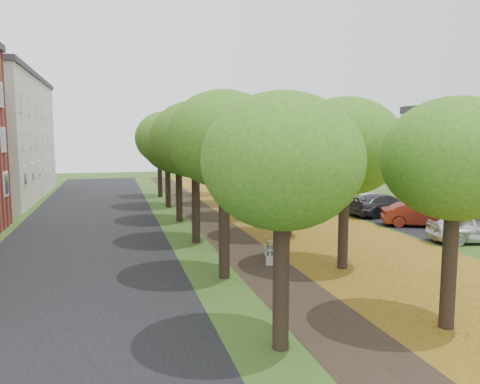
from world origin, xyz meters
TOP-DOWN VIEW (x-y plane):
  - ground at (0.00, 0.00)m, footprint 120.00×120.00m
  - street_asphalt at (-7.50, 15.00)m, footprint 8.00×70.00m
  - footpath at (0.00, 15.00)m, footprint 3.20×70.00m
  - leaf_verge at (5.00, 15.00)m, footprint 7.50×70.00m
  - parking_lot at (13.50, 16.00)m, footprint 9.00×16.00m
  - tree_row_west at (-2.20, 15.00)m, footprint 4.22×34.22m
  - tree_row_east at (2.60, 15.00)m, footprint 4.22×34.22m
  - bench at (0.25, 7.86)m, footprint 1.09×1.89m
  - car_silver at (11.00, 8.39)m, footprint 4.78×2.80m
  - car_red at (11.00, 12.70)m, footprint 4.45×3.02m
  - car_grey at (11.00, 16.51)m, footprint 5.23×2.83m
  - car_white at (11.00, 17.53)m, footprint 5.31×3.11m

SIDE VIEW (x-z plane):
  - ground at x=0.00m, z-range 0.00..0.00m
  - street_asphalt at x=-7.50m, z-range 0.00..0.01m
  - parking_lot at x=13.50m, z-range 0.00..0.01m
  - footpath at x=0.00m, z-range 0.00..0.01m
  - leaf_verge at x=5.00m, z-range 0.00..0.01m
  - bench at x=0.25m, z-range 0.02..0.88m
  - car_red at x=11.00m, z-range 0.00..1.39m
  - car_white at x=11.00m, z-range 0.00..1.39m
  - car_grey at x=11.00m, z-range 0.00..1.44m
  - car_silver at x=11.00m, z-range 0.00..1.53m
  - tree_row_west at x=-2.20m, z-range 1.54..8.28m
  - tree_row_east at x=2.60m, z-range 1.54..8.28m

